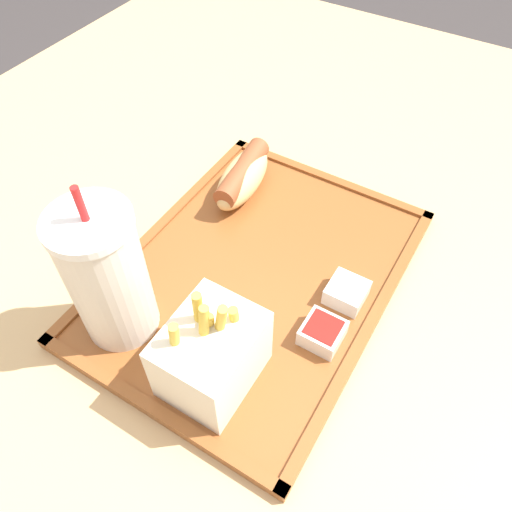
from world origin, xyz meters
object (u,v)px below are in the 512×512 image
Objects in this scene: fries_carton at (211,354)px; sauce_cup_ketchup at (323,332)px; sauce_cup_mayo at (347,292)px; hot_dog_far at (242,176)px; soda_cup at (107,276)px.

fries_carton reaches higher than sauce_cup_ketchup.
sauce_cup_ketchup is (-0.06, -0.00, 0.00)m from sauce_cup_mayo.
sauce_cup_mayo is 1.00× the size of sauce_cup_ketchup.
sauce_cup_ketchup is at bearing -179.99° from sauce_cup_mayo.
hot_dog_far is 0.21m from sauce_cup_mayo.
fries_carton is at bearing 141.64° from sauce_cup_ketchup.
fries_carton is 0.17m from sauce_cup_mayo.
soda_cup is 0.25m from sauce_cup_mayo.
soda_cup reaches higher than sauce_cup_ketchup.
sauce_cup_mayo and sauce_cup_ketchup have the same top height.
sauce_cup_ketchup is (0.09, -0.07, -0.03)m from fries_carton.
sauce_cup_mayo is at bearing -115.27° from hot_dog_far.
sauce_cup_ketchup is (0.09, -0.19, -0.07)m from soda_cup.
hot_dog_far is at bearing 0.07° from soda_cup.
fries_carton is 2.87× the size of sauce_cup_mayo.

